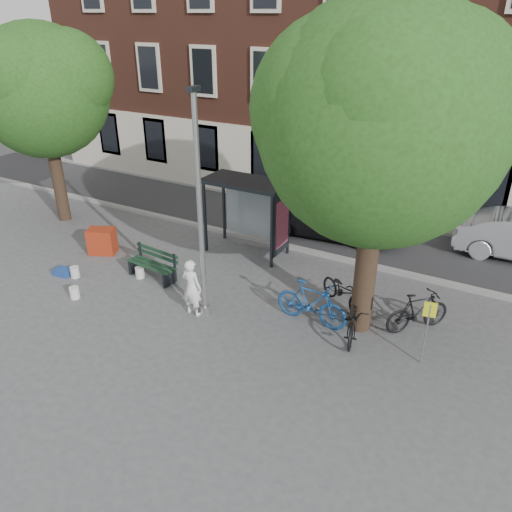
{
  "coord_description": "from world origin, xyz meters",
  "views": [
    {
      "loc": [
        7.08,
        -9.62,
        7.67
      ],
      "look_at": [
        0.85,
        1.4,
        1.4
      ],
      "focal_mm": 35.0,
      "sensor_mm": 36.0,
      "label": 1
    }
  ],
  "objects_px": {
    "lamppost": "(200,222)",
    "bench": "(153,266)",
    "bike_d": "(418,311)",
    "bike_c": "(355,318)",
    "red_stand": "(102,241)",
    "bike_a": "(344,291)",
    "car_dark": "(336,217)",
    "bus_shelter": "(258,201)",
    "painter": "(192,288)",
    "bike_b": "(311,303)",
    "notice_sign": "(428,321)"
  },
  "relations": [
    {
      "from": "car_dark",
      "to": "bike_d",
      "type": "bearing_deg",
      "value": -145.17
    },
    {
      "from": "bike_c",
      "to": "car_dark",
      "type": "xyz_separation_m",
      "value": [
        -2.85,
        5.91,
        0.17
      ]
    },
    {
      "from": "bench",
      "to": "bike_d",
      "type": "height_order",
      "value": "bike_d"
    },
    {
      "from": "bench",
      "to": "bike_d",
      "type": "bearing_deg",
      "value": 13.73
    },
    {
      "from": "bike_d",
      "to": "lamppost",
      "type": "bearing_deg",
      "value": 63.72
    },
    {
      "from": "car_dark",
      "to": "notice_sign",
      "type": "relative_size",
      "value": 2.94
    },
    {
      "from": "bench",
      "to": "red_stand",
      "type": "relative_size",
      "value": 2.0
    },
    {
      "from": "bike_b",
      "to": "bike_c",
      "type": "bearing_deg",
      "value": -86.06
    },
    {
      "from": "bike_d",
      "to": "car_dark",
      "type": "distance_m",
      "value": 6.41
    },
    {
      "from": "bike_a",
      "to": "red_stand",
      "type": "relative_size",
      "value": 2.08
    },
    {
      "from": "painter",
      "to": "bike_c",
      "type": "height_order",
      "value": "painter"
    },
    {
      "from": "painter",
      "to": "bus_shelter",
      "type": "bearing_deg",
      "value": -82.34
    },
    {
      "from": "bus_shelter",
      "to": "painter",
      "type": "bearing_deg",
      "value": -85.68
    },
    {
      "from": "bus_shelter",
      "to": "bike_a",
      "type": "xyz_separation_m",
      "value": [
        3.83,
        -1.84,
        -1.43
      ]
    },
    {
      "from": "bus_shelter",
      "to": "bench",
      "type": "relative_size",
      "value": 1.58
    },
    {
      "from": "lamppost",
      "to": "bike_c",
      "type": "height_order",
      "value": "lamppost"
    },
    {
      "from": "bus_shelter",
      "to": "bike_d",
      "type": "bearing_deg",
      "value": -18.51
    },
    {
      "from": "bench",
      "to": "bike_b",
      "type": "bearing_deg",
      "value": 6.36
    },
    {
      "from": "painter",
      "to": "car_dark",
      "type": "xyz_separation_m",
      "value": [
        1.42,
        7.14,
        -0.14
      ]
    },
    {
      "from": "painter",
      "to": "bike_a",
      "type": "bearing_deg",
      "value": -141.93
    },
    {
      "from": "painter",
      "to": "bench",
      "type": "xyz_separation_m",
      "value": [
        -2.33,
        1.1,
        -0.42
      ]
    },
    {
      "from": "bike_a",
      "to": "red_stand",
      "type": "xyz_separation_m",
      "value": [
        -8.56,
        -0.8,
        -0.04
      ]
    },
    {
      "from": "red_stand",
      "to": "car_dark",
      "type": "bearing_deg",
      "value": 40.42
    },
    {
      "from": "red_stand",
      "to": "bike_c",
      "type": "bearing_deg",
      "value": -2.44
    },
    {
      "from": "bench",
      "to": "bike_b",
      "type": "relative_size",
      "value": 0.87
    },
    {
      "from": "bike_b",
      "to": "bus_shelter",
      "type": "bearing_deg",
      "value": 50.48
    },
    {
      "from": "bench",
      "to": "notice_sign",
      "type": "distance_m",
      "value": 8.45
    },
    {
      "from": "bench",
      "to": "notice_sign",
      "type": "height_order",
      "value": "notice_sign"
    },
    {
      "from": "lamppost",
      "to": "bike_a",
      "type": "relative_size",
      "value": 3.27
    },
    {
      "from": "bike_b",
      "to": "bike_d",
      "type": "height_order",
      "value": "bike_b"
    },
    {
      "from": "bike_c",
      "to": "red_stand",
      "type": "xyz_separation_m",
      "value": [
        -9.32,
        0.4,
        -0.08
      ]
    },
    {
      "from": "bench",
      "to": "bike_a",
      "type": "height_order",
      "value": "bike_a"
    },
    {
      "from": "notice_sign",
      "to": "painter",
      "type": "bearing_deg",
      "value": 176.28
    },
    {
      "from": "lamppost",
      "to": "painter",
      "type": "xyz_separation_m",
      "value": [
        -0.29,
        -0.17,
        -1.95
      ]
    },
    {
      "from": "bike_d",
      "to": "bike_b",
      "type": "bearing_deg",
      "value": 64.85
    },
    {
      "from": "car_dark",
      "to": "red_stand",
      "type": "relative_size",
      "value": 5.56
    },
    {
      "from": "bike_c",
      "to": "lamppost",
      "type": "bearing_deg",
      "value": -177.5
    },
    {
      "from": "bike_c",
      "to": "bike_d",
      "type": "relative_size",
      "value": 1.08
    },
    {
      "from": "bike_b",
      "to": "red_stand",
      "type": "relative_size",
      "value": 2.3
    },
    {
      "from": "red_stand",
      "to": "bench",
      "type": "bearing_deg",
      "value": -10.96
    },
    {
      "from": "bike_a",
      "to": "bike_c",
      "type": "height_order",
      "value": "bike_c"
    },
    {
      "from": "lamppost",
      "to": "bus_shelter",
      "type": "bearing_deg",
      "value": 98.43
    },
    {
      "from": "bike_c",
      "to": "notice_sign",
      "type": "height_order",
      "value": "notice_sign"
    },
    {
      "from": "lamppost",
      "to": "bench",
      "type": "xyz_separation_m",
      "value": [
        -2.62,
        0.93,
        -2.37
      ]
    },
    {
      "from": "bike_d",
      "to": "car_dark",
      "type": "relative_size",
      "value": 0.37
    },
    {
      "from": "notice_sign",
      "to": "bus_shelter",
      "type": "bearing_deg",
      "value": 139.98
    },
    {
      "from": "bike_b",
      "to": "bike_a",
      "type": "bearing_deg",
      "value": -17.94
    },
    {
      "from": "bike_a",
      "to": "red_stand",
      "type": "height_order",
      "value": "bike_a"
    },
    {
      "from": "bus_shelter",
      "to": "painter",
      "type": "height_order",
      "value": "bus_shelter"
    },
    {
      "from": "car_dark",
      "to": "red_stand",
      "type": "distance_m",
      "value": 8.5
    }
  ]
}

